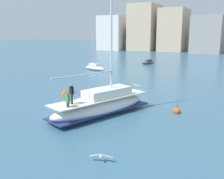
# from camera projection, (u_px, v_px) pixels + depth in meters

# --- Properties ---
(ground_plane) EXTENTS (400.00, 400.00, 0.00)m
(ground_plane) POSITION_uv_depth(u_px,v_px,m) (95.00, 107.00, 24.46)
(ground_plane) COLOR #38607A
(main_sailboat) EXTENTS (5.47, 9.85, 11.62)m
(main_sailboat) POSITION_uv_depth(u_px,v_px,m) (102.00, 104.00, 21.95)
(main_sailboat) COLOR white
(main_sailboat) RESTS_ON ground
(moored_sloop_far) EXTENTS (2.36, 4.05, 5.53)m
(moored_sloop_far) POSITION_uv_depth(u_px,v_px,m) (148.00, 62.00, 57.97)
(moored_sloop_far) COLOR #4C4C51
(moored_sloop_far) RESTS_ON ground
(moored_catamaran) EXTENTS (5.19, 2.73, 7.09)m
(moored_catamaran) POSITION_uv_depth(u_px,v_px,m) (95.00, 67.00, 48.39)
(moored_catamaran) COLOR white
(moored_catamaran) RESTS_ON ground
(seagull) EXTENTS (1.24, 0.55, 0.18)m
(seagull) POSITION_uv_depth(u_px,v_px,m) (101.00, 156.00, 13.94)
(seagull) COLOR silver
(seagull) RESTS_ON ground
(mooring_buoy) EXTENTS (0.61, 0.61, 0.91)m
(mooring_buoy) POSITION_uv_depth(u_px,v_px,m) (177.00, 111.00, 22.47)
(mooring_buoy) COLOR #EA4C19
(mooring_buoy) RESTS_ON ground
(waterfront_buildings) EXTENTS (85.56, 19.53, 21.62)m
(waterfront_buildings) POSITION_uv_depth(u_px,v_px,m) (217.00, 28.00, 90.89)
(waterfront_buildings) COLOR silver
(waterfront_buildings) RESTS_ON ground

